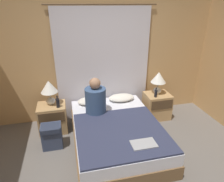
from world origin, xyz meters
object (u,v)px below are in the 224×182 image
Objects in this scene: nightstand_right at (157,106)px; lamp_right at (158,79)px; laptop_on_bed at (144,144)px; person_left_in_bed at (95,99)px; beer_bottle_on_right_stand at (156,93)px; nightstand_left at (53,118)px; lamp_left at (49,89)px; pillow_left at (91,101)px; pillow_right at (121,98)px; bed at (116,133)px; beer_bottle_on_left_stand at (58,103)px; backpack_on_floor at (52,135)px.

nightstand_right is 1.16× the size of lamp_right.
nightstand_right reaches higher than laptop_on_bed.
beer_bottle_on_right_stand is (1.24, 0.15, -0.09)m from person_left_in_bed.
lamp_right is (2.13, 0.05, 0.58)m from nightstand_left.
lamp_left reaches higher than beer_bottle_on_right_stand.
pillow_right is at bearing 0.00° from pillow_left.
nightstand_left is 1.53× the size of laptop_on_bed.
beer_bottle_on_right_stand is (0.96, 0.56, 0.40)m from bed.
bed is at bearing -146.03° from lamp_right.
lamp_left is 2.31× the size of beer_bottle_on_right_stand.
laptop_on_bed is (0.54, -1.46, -0.02)m from pillow_left.
nightstand_right is 2.36× the size of beer_bottle_on_left_stand.
nightstand_left is at bearing -171.23° from pillow_left.
nightstand_left is 0.94m from person_left_in_bed.
lamp_right is 0.69× the size of person_left_in_bed.
beer_bottle_on_right_stand is (1.27, -0.22, 0.13)m from pillow_left.
lamp_right is 0.88× the size of pillow_right.
person_left_in_bed is at bearing 17.44° from backpack_on_floor.
lamp_right is (1.07, 0.72, 0.64)m from bed.
person_left_in_bed is at bearing -84.24° from pillow_left.
lamp_right is at bearing -2.84° from pillow_left.
bed is 3.67× the size of nightstand_left.
beer_bottle_on_left_stand is (-2.00, -0.11, 0.36)m from nightstand_right.
lamp_left and lamp_right have the same top height.
pillow_left is (0.75, 0.12, 0.22)m from nightstand_left.
bed is 0.76m from laptop_on_bed.
nightstand_left is 0.51m from backpack_on_floor.
pillow_right reaches higher than nightstand_left.
person_left_in_bed reaches higher than backpack_on_floor.
lamp_right is (2.13, 0.00, 0.00)m from lamp_left.
lamp_left is 2.13m from lamp_right.
bed is at bearing -33.97° from lamp_left.
backpack_on_floor is at bearing -162.56° from person_left_in_bed.
lamp_left reaches higher than pillow_left.
lamp_left is 1.00× the size of lamp_right.
lamp_right reaches higher than laptop_on_bed.
beer_bottle_on_left_stand is (-0.66, 0.15, -0.07)m from person_left_in_bed.
person_left_in_bed is 1.22m from laptop_on_bed.
beer_bottle_on_left_stand is at bearing -39.70° from nightstand_left.
lamp_right is at bearing 12.97° from person_left_in_bed.
lamp_left is (-2.13, 0.05, 0.58)m from nightstand_right.
laptop_on_bed is at bearing -46.89° from beer_bottle_on_left_stand.
nightstand_left is at bearing -178.71° from lamp_right.
nightstand_left is 0.58m from lamp_left.
beer_bottle_on_right_stand is at bearing 59.29° from laptop_on_bed.
nightstand_right is 2.68× the size of beer_bottle_on_right_stand.
bed is 1.44m from lamp_right.
lamp_right reaches higher than pillow_left.
lamp_left is 1.08× the size of backpack_on_floor.
lamp_left reaches higher than pillow_right.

